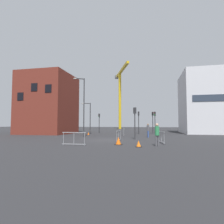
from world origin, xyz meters
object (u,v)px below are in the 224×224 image
traffic_cone_on_verge (139,144)px  traffic_light_corner (139,119)px  construction_crane (120,89)px  traffic_cone_orange (118,141)px  traffic_light_median (153,119)px  traffic_light_far (135,118)px  pedestrian_waiting (148,129)px  pedestrian_walking (157,133)px  traffic_cone_by_barrier (88,134)px  streetlamp_tall (83,103)px  traffic_light_crosswalk (99,120)px  traffic_light_island (155,119)px  streetlamp_short (89,115)px

traffic_cone_on_verge → traffic_light_corner: bearing=93.7°
construction_crane → traffic_cone_orange: size_ratio=30.56×
traffic_light_median → traffic_cone_orange: size_ratio=6.25×
traffic_light_far → pedestrian_waiting: traffic_light_far is taller
traffic_light_far → pedestrian_walking: 6.65m
traffic_light_corner → traffic_cone_by_barrier: size_ratio=8.59×
construction_crane → traffic_cone_on_verge: 49.36m
traffic_light_far → traffic_cone_orange: traffic_light_far is taller
construction_crane → streetlamp_tall: 39.21m
traffic_light_median → traffic_light_crosswalk: bearing=-175.0°
traffic_light_median → pedestrian_walking: (0.15, -20.67, -1.64)m
construction_crane → traffic_light_island: 31.94m
traffic_light_far → traffic_cone_on_verge: size_ratio=7.40×
streetlamp_short → traffic_cone_orange: streetlamp_short is taller
pedestrian_walking → traffic_cone_orange: pedestrian_walking is taller
traffic_light_corner → traffic_cone_on_verge: (1.18, -18.30, -2.41)m
traffic_light_corner → traffic_light_island: bearing=6.3°
pedestrian_walking → traffic_light_median: bearing=90.4°
streetlamp_tall → pedestrian_walking: size_ratio=4.33×
traffic_light_far → traffic_light_crosswalk: size_ratio=0.97×
traffic_light_crosswalk → traffic_cone_on_verge: 22.52m
traffic_light_island → traffic_light_median: traffic_light_median is taller
construction_crane → streetlamp_tall: construction_crane is taller
traffic_cone_on_verge → streetlamp_short: bearing=120.8°
streetlamp_short → pedestrian_waiting: size_ratio=3.01×
construction_crane → traffic_light_crosswalk: size_ratio=5.24×
traffic_cone_by_barrier → pedestrian_walking: bearing=-51.6°
traffic_light_far → traffic_cone_by_barrier: 10.71m
streetlamp_short → pedestrian_waiting: 11.80m
traffic_light_island → pedestrian_walking: (-0.20, -17.87, -1.55)m
traffic_cone_by_barrier → pedestrian_waiting: bearing=-18.9°
traffic_light_median → pedestrian_walking: 20.73m
traffic_light_crosswalk → traffic_cone_by_barrier: bearing=-88.5°
traffic_light_far → traffic_cone_orange: bearing=-99.5°
construction_crane → traffic_light_median: bearing=-67.6°
streetlamp_tall → traffic_cone_by_barrier: 6.76m
streetlamp_tall → traffic_light_far: 7.46m
traffic_light_corner → traffic_light_median: (2.45, 3.11, 0.06)m
traffic_light_far → traffic_light_median: size_ratio=0.91×
streetlamp_tall → traffic_light_corner: 11.98m
traffic_light_corner → traffic_light_median: size_ratio=0.98×
streetlamp_short → traffic_light_far: 12.73m
streetlamp_tall → traffic_light_corner: size_ratio=2.00×
streetlamp_short → traffic_light_median: (10.85, 5.34, -0.57)m
traffic_light_far → traffic_cone_by_barrier: (-7.94, 6.81, -2.26)m
traffic_light_median → traffic_light_island: bearing=-82.9°
traffic_light_far → traffic_cone_orange: 6.06m
traffic_cone_by_barrier → traffic_cone_on_verge: bearing=-57.1°
traffic_light_far → traffic_light_corner: (-0.31, 11.48, 0.17)m
traffic_light_far → traffic_light_crosswalk: traffic_light_crosswalk is taller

